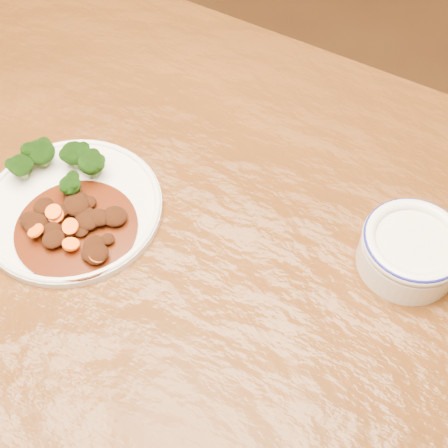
% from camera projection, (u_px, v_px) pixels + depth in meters
% --- Properties ---
extents(ground, '(4.00, 4.00, 0.00)m').
position_uv_depth(ground, '(179.00, 416.00, 1.43)').
color(ground, '#412110').
rests_on(ground, ground).
extents(dining_table, '(1.57, 1.03, 0.75)m').
position_uv_depth(dining_table, '(152.00, 259.00, 0.89)').
color(dining_table, '#4F280D').
rests_on(dining_table, ground).
extents(dinner_plate, '(0.24, 0.24, 0.02)m').
position_uv_depth(dinner_plate, '(72.00, 207.00, 0.84)').
color(dinner_plate, silver).
rests_on(dinner_plate, dining_table).
extents(broccoli_florets, '(0.12, 0.08, 0.04)m').
position_uv_depth(broccoli_florets, '(59.00, 161.00, 0.85)').
color(broccoli_florets, '#7BA354').
rests_on(broccoli_florets, dinner_plate).
extents(mince_stew, '(0.16, 0.16, 0.03)m').
position_uv_depth(mince_stew, '(76.00, 223.00, 0.81)').
color(mince_stew, '#441A07').
rests_on(mince_stew, dinner_plate).
extents(dip_bowl, '(0.13, 0.13, 0.06)m').
position_uv_depth(dip_bowl, '(411.00, 249.00, 0.77)').
color(dip_bowl, beige).
rests_on(dip_bowl, dining_table).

